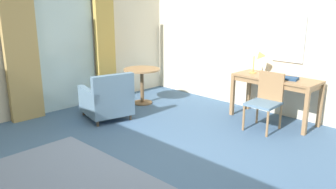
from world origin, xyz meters
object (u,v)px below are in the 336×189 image
object	(u,v)px
round_cafe_table	(142,78)
desk_chair	(266,99)
desk_lamp	(259,56)
closed_book	(288,78)
writing_desk	(276,83)
armchair_by_window	(107,100)

from	to	relation	value
round_cafe_table	desk_chair	bearing A→B (deg)	-79.39
desk_lamp	closed_book	bearing A→B (deg)	-98.09
writing_desk	desk_lamp	size ratio (longest dim) A/B	3.35
round_cafe_table	armchair_by_window	bearing A→B (deg)	-165.32
closed_book	round_cafe_table	size ratio (longest dim) A/B	0.41
desk_chair	armchair_by_window	size ratio (longest dim) A/B	0.97
desk_lamp	armchair_by_window	world-z (taller)	desk_lamp
desk_chair	round_cafe_table	xyz separation A→B (m)	(-0.45, 2.43, 0.03)
desk_lamp	closed_book	distance (m)	0.65
writing_desk	round_cafe_table	xyz separation A→B (m)	(-0.89, 2.35, -0.14)
closed_book	armchair_by_window	world-z (taller)	armchair_by_window
round_cafe_table	desk_lamp	bearing A→B (deg)	-64.73
writing_desk	closed_book	world-z (taller)	closed_book
desk_chair	closed_book	size ratio (longest dim) A/B	3.11
writing_desk	desk_lamp	world-z (taller)	desk_lamp
writing_desk	closed_book	bearing A→B (deg)	-98.35
writing_desk	desk_lamp	bearing A→B (deg)	82.07
closed_book	round_cafe_table	world-z (taller)	closed_book
desk_chair	desk_lamp	xyz separation A→B (m)	(0.48, 0.44, 0.56)
desk_lamp	round_cafe_table	world-z (taller)	desk_lamp
armchair_by_window	round_cafe_table	distance (m)	1.07
desk_lamp	armchair_by_window	bearing A→B (deg)	138.74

